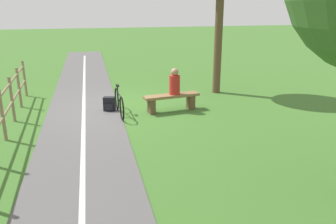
{
  "coord_description": "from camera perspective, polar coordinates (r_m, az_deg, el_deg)",
  "views": [
    {
      "loc": [
        1.02,
        10.12,
        3.08
      ],
      "look_at": [
        -0.8,
        3.23,
        0.81
      ],
      "focal_mm": 36.0,
      "sensor_mm": 36.0,
      "label": 1
    }
  ],
  "objects": [
    {
      "name": "paved_path",
      "position": [
        6.85,
        -14.23,
        -9.59
      ],
      "size": [
        3.15,
        36.05,
        0.02
      ],
      "primitive_type": "cube",
      "rotation": [
        0.0,
        0.0,
        -0.03
      ],
      "color": "#565454",
      "rests_on": "ground_plane"
    },
    {
      "name": "bicycle",
      "position": [
        9.95,
        -8.29,
        1.59
      ],
      "size": [
        0.09,
        1.75,
        0.86
      ],
      "rotation": [
        0.0,
        0.0,
        1.59
      ],
      "color": "black",
      "rests_on": "ground_plane"
    },
    {
      "name": "path_centre_line",
      "position": [
        6.85,
        -14.24,
        -9.52
      ],
      "size": [
        1.0,
        31.99,
        0.0
      ],
      "primitive_type": "cube",
      "rotation": [
        0.0,
        0.0,
        -0.03
      ],
      "color": "silver",
      "rests_on": "paved_path"
    },
    {
      "name": "person_seated",
      "position": [
        10.11,
        1.13,
        4.99
      ],
      "size": [
        0.36,
        0.36,
        0.79
      ],
      "rotation": [
        0.0,
        0.0,
        0.13
      ],
      "color": "#B2231E",
      "rests_on": "bench"
    },
    {
      "name": "ground_plane",
      "position": [
        10.63,
        -8.63,
        0.58
      ],
      "size": [
        80.0,
        80.0,
        0.0
      ],
      "primitive_type": "plane",
      "color": "#3D6B28"
    },
    {
      "name": "backpack",
      "position": [
        10.36,
        -9.9,
        1.3
      ],
      "size": [
        0.39,
        0.32,
        0.44
      ],
      "rotation": [
        0.0,
        0.0,
        5.99
      ],
      "color": "black",
      "rests_on": "ground_plane"
    },
    {
      "name": "bench",
      "position": [
        10.19,
        0.6,
        2.1
      ],
      "size": [
        1.76,
        0.59,
        0.52
      ],
      "rotation": [
        0.0,
        0.0,
        0.13
      ],
      "color": "brown",
      "rests_on": "ground_plane"
    }
  ]
}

